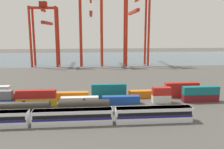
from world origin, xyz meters
name	(u,v)px	position (x,y,z in m)	size (l,w,h in m)	color
ground_plane	(85,79)	(0.00, 40.00, 0.00)	(420.00, 420.00, 0.00)	#4C4944
harbour_water	(88,58)	(0.00, 134.52, 0.00)	(400.00, 110.00, 0.01)	#475B6B
passenger_train	(73,116)	(-1.45, -18.11, 2.14)	(61.46, 3.14, 3.90)	silver
freight_tank_row	(24,108)	(-15.62, -10.09, 2.04)	(48.01, 2.87, 4.33)	#232326
shipping_container_2	(37,102)	(-13.96, -2.08, 1.30)	(12.10, 2.44, 2.60)	gold
shipping_container_3	(36,94)	(-13.96, -2.08, 3.90)	(12.10, 2.44, 2.60)	#AD211C
shipping_container_4	(80,101)	(-0.59, -2.08, 1.30)	(12.10, 2.44, 2.60)	silver
shipping_container_5	(121,100)	(12.79, -2.08, 1.30)	(12.10, 2.44, 2.60)	#1C4299
shipping_container_6	(161,99)	(26.16, -2.08, 1.30)	(6.04, 2.44, 2.60)	silver
shipping_container_7	(161,91)	(26.16, -2.08, 3.90)	(6.04, 2.44, 2.60)	#AD211C
shipping_container_8	(200,98)	(39.54, -2.08, 1.30)	(12.10, 2.44, 2.60)	maroon
shipping_container_9	(201,90)	(39.54, -2.08, 3.90)	(12.10, 2.44, 2.60)	#146066
shipping_container_12	(32,97)	(-16.98, 4.27, 1.30)	(12.10, 2.44, 2.60)	#AD211C
shipping_container_13	(71,96)	(-3.84, 4.27, 1.30)	(12.10, 2.44, 2.60)	orange
shipping_container_14	(109,95)	(9.29, 4.27, 1.30)	(12.10, 2.44, 2.60)	#146066
shipping_container_15	(109,88)	(9.29, 4.27, 3.90)	(12.10, 2.44, 2.60)	#146066
shipping_container_16	(146,94)	(22.43, 4.27, 1.30)	(12.10, 2.44, 2.60)	orange
shipping_container_17	(181,93)	(35.57, 4.27, 1.30)	(12.10, 2.44, 2.60)	#AD211C
shipping_container_18	(182,86)	(35.57, 4.27, 3.90)	(12.10, 2.44, 2.60)	#AD211C
gantry_crane_west	(45,28)	(-27.70, 89.64, 25.64)	(18.20, 35.57, 42.52)	red
gantry_crane_central	(91,22)	(3.40, 89.04, 29.33)	(15.75, 33.42, 48.79)	red
gantry_crane_east	(136,21)	(34.49, 89.61, 30.32)	(16.70, 37.41, 49.80)	red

